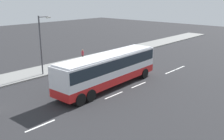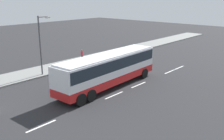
# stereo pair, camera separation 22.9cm
# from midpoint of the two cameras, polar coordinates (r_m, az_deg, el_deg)

# --- Properties ---
(ground_plane) EXTENTS (120.00, 120.00, 0.00)m
(ground_plane) POSITION_cam_midpoint_polar(r_m,az_deg,el_deg) (27.19, -0.42, -2.62)
(ground_plane) COLOR #28282B
(sidewalk_curb) EXTENTS (80.00, 4.00, 0.15)m
(sidewalk_curb) POSITION_cam_midpoint_polar(r_m,az_deg,el_deg) (33.44, -11.71, 0.76)
(sidewalk_curb) COLOR gray
(sidewalk_curb) RESTS_ON ground_plane
(lane_centreline) EXTENTS (27.72, 0.16, 0.01)m
(lane_centreline) POSITION_cam_midpoint_polar(r_m,az_deg,el_deg) (24.29, 1.77, -4.95)
(lane_centreline) COLOR white
(lane_centreline) RESTS_ON ground_plane
(coach_bus) EXTENTS (12.54, 3.12, 3.32)m
(coach_bus) POSITION_cam_midpoint_polar(r_m,az_deg,el_deg) (25.07, -0.98, 0.69)
(coach_bus) COLOR red
(coach_bus) RESTS_ON ground_plane
(pedestrian_near_curb) EXTENTS (0.32, 0.32, 1.58)m
(pedestrian_near_curb) POSITION_cam_midpoint_polar(r_m,az_deg,el_deg) (35.38, -6.86, 3.45)
(pedestrian_near_curb) COLOR brown
(pedestrian_near_curb) RESTS_ON sidewalk_curb
(street_lamp) EXTENTS (1.55, 0.24, 6.53)m
(street_lamp) POSITION_cam_midpoint_polar(r_m,az_deg,el_deg) (29.61, -15.64, 6.12)
(street_lamp) COLOR #47474C
(street_lamp) RESTS_ON sidewalk_curb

